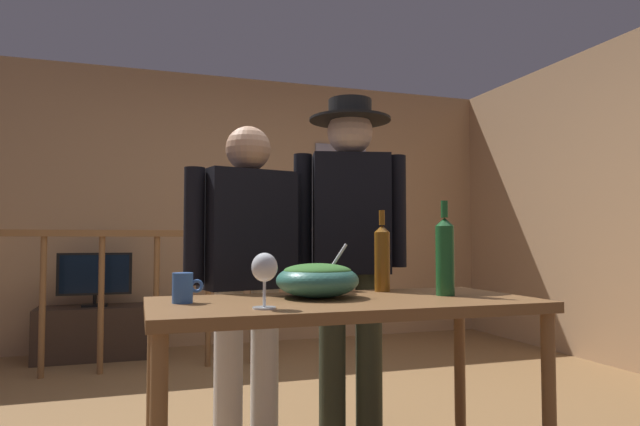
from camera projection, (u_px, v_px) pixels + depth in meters
back_wall at (220, 209)px, 5.26m from camera, size 5.63×0.10×2.56m
side_wall_right at (603, 203)px, 4.41m from camera, size 0.10×3.92×2.56m
framed_picture at (341, 166)px, 5.61m from camera, size 0.55×0.03×0.44m
stair_railing at (133, 283)px, 4.11m from camera, size 2.83×0.10×1.11m
tv_console at (94, 332)px, 4.54m from camera, size 0.90×0.40×0.43m
flat_screen_tv at (95, 275)px, 4.53m from camera, size 0.58×0.12×0.45m
serving_table at (345, 322)px, 2.02m from camera, size 1.42×0.65×0.76m
salad_bowl at (317, 278)px, 2.08m from camera, size 0.32×0.32×0.21m
wine_glass at (264, 269)px, 1.75m from camera, size 0.08×0.08×0.18m
wine_bottle_green at (445, 255)px, 2.17m from camera, size 0.07×0.07×0.38m
wine_bottle_amber at (382, 257)px, 2.34m from camera, size 0.07×0.07×0.35m
mug_blue at (183, 288)px, 1.91m from camera, size 0.11×0.07×0.11m
person_standing_left at (247, 261)px, 2.51m from camera, size 0.59×0.31×1.51m
person_standing_right at (350, 237)px, 2.68m from camera, size 0.55×0.40×1.68m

